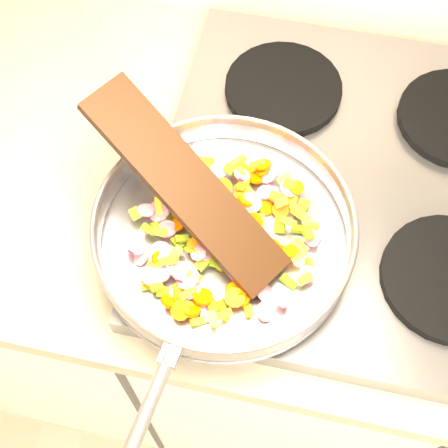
# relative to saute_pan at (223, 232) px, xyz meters

# --- Properties ---
(cooktop) EXTENTS (0.60, 0.60, 0.04)m
(cooktop) POSITION_rel_saute_pan_xyz_m (0.17, 0.16, -0.07)
(cooktop) COLOR #939399
(cooktop) RESTS_ON counter_top
(grate_fl) EXTENTS (0.19, 0.19, 0.02)m
(grate_fl) POSITION_rel_saute_pan_xyz_m (0.03, 0.02, -0.04)
(grate_fl) COLOR black
(grate_fl) RESTS_ON cooktop
(grate_bl) EXTENTS (0.19, 0.19, 0.02)m
(grate_bl) POSITION_rel_saute_pan_xyz_m (0.03, 0.30, -0.04)
(grate_bl) COLOR black
(grate_bl) RESTS_ON cooktop
(saute_pan) EXTENTS (0.39, 0.56, 0.06)m
(saute_pan) POSITION_rel_saute_pan_xyz_m (0.00, 0.00, 0.00)
(saute_pan) COLOR #9E9EA5
(saute_pan) RESTS_ON grate_fl
(vegetable_heap) EXTENTS (0.27, 0.28, 0.04)m
(vegetable_heap) POSITION_rel_saute_pan_xyz_m (0.00, 0.00, -0.01)
(vegetable_heap) COLOR #FF5700
(vegetable_heap) RESTS_ON saute_pan
(wooden_spatula) EXTENTS (0.31, 0.23, 0.14)m
(wooden_spatula) POSITION_rel_saute_pan_xyz_m (-0.06, 0.03, 0.06)
(wooden_spatula) COLOR black
(wooden_spatula) RESTS_ON saute_pan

